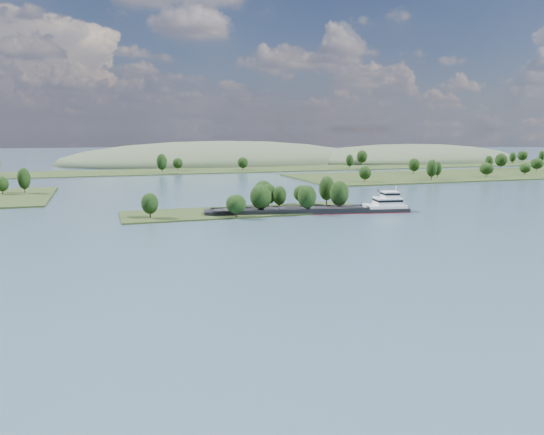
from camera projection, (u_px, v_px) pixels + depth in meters
name	position (u px, v px, depth m)	size (l,w,h in m)	color
ground	(299.00, 241.00, 160.01)	(1800.00, 1800.00, 0.00)	#354D5C
tree_island	(266.00, 202.00, 216.68)	(100.00, 33.12, 13.95)	#233316
right_bank	(502.00, 173.00, 399.20)	(320.00, 90.00, 15.06)	#233316
back_shoreline	(185.00, 171.00, 424.96)	(900.00, 60.00, 15.95)	#233316
hill_east	(410.00, 161.00, 567.45)	(260.00, 140.00, 36.00)	#3D4C34
hill_west	(221.00, 163.00, 534.84)	(320.00, 160.00, 44.00)	#3D4C34
cargo_barge	(323.00, 209.00, 214.64)	(83.67, 23.62, 11.25)	black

